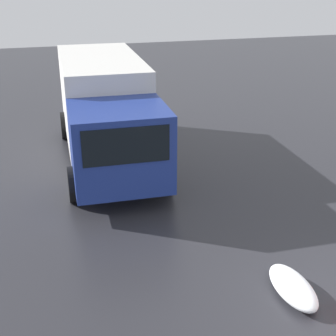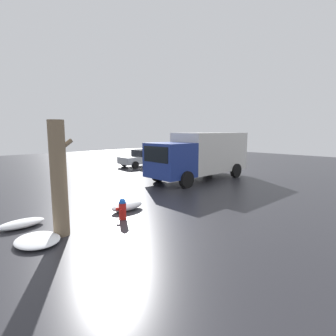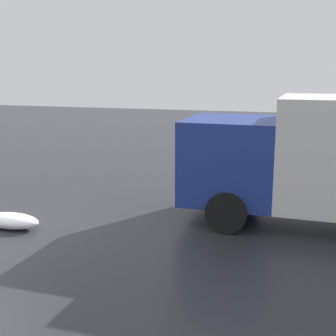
% 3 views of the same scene
% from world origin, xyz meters
% --- Properties ---
extents(snow_pile_by_tree, '(1.36, 0.62, 0.34)m').
position_xyz_m(snow_pile_by_tree, '(0.70, 0.74, 0.17)').
color(snow_pile_by_tree, white).
rests_on(snow_pile_by_tree, ground_plane).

